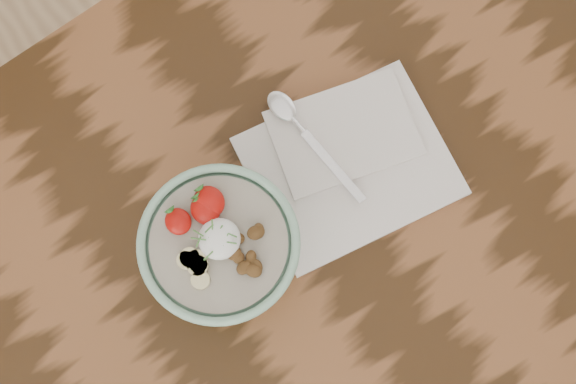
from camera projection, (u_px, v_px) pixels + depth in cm
name	position (u px, v px, depth cm)	size (l,w,h in cm)	color
table	(213.00, 349.00, 105.13)	(160.00, 90.00, 75.00)	#331E0C
breakfast_bowl	(221.00, 248.00, 92.37)	(18.29, 18.29, 12.07)	#89B89D
napkin	(348.00, 159.00, 100.46)	(27.29, 23.80, 1.48)	silver
spoon	(294.00, 121.00, 100.24)	(3.27, 18.13, 0.95)	silver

